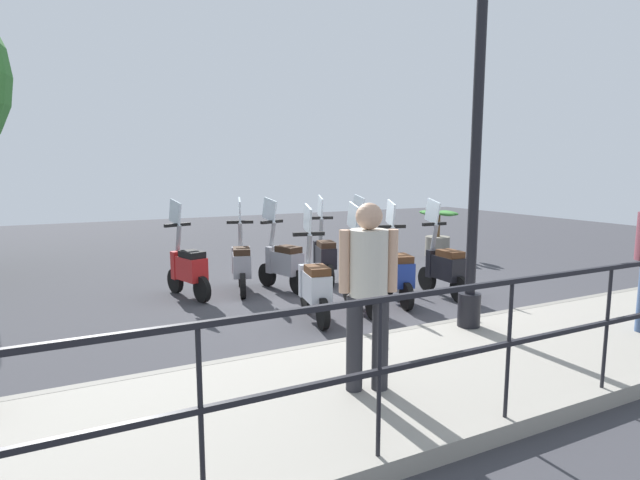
{
  "coord_description": "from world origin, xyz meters",
  "views": [
    {
      "loc": [
        -6.74,
        3.99,
        2.01
      ],
      "look_at": [
        0.2,
        0.5,
        0.9
      ],
      "focal_mm": 28.0,
      "sensor_mm": 36.0,
      "label": 1
    }
  ],
  "objects_px": {
    "lamp_post_near": "(476,159)",
    "scooter_near_1": "(397,271)",
    "scooter_near_0": "(444,266)",
    "scooter_far_4": "(188,267)",
    "scooter_near_3": "(314,285)",
    "scooter_far_3": "(241,263)",
    "scooter_far_1": "(324,256)",
    "pedestrian_distant": "(368,282)",
    "potted_palm": "(438,237)",
    "scooter_near_2": "(362,278)",
    "scooter_far_0": "(368,253)",
    "scooter_far_2": "(283,262)"
  },
  "relations": [
    {
      "from": "pedestrian_distant",
      "to": "scooter_near_3",
      "type": "relative_size",
      "value": 1.03
    },
    {
      "from": "lamp_post_near",
      "to": "scooter_far_3",
      "type": "bearing_deg",
      "value": 27.03
    },
    {
      "from": "scooter_far_0",
      "to": "scooter_near_1",
      "type": "bearing_deg",
      "value": 159.03
    },
    {
      "from": "pedestrian_distant",
      "to": "scooter_near_0",
      "type": "bearing_deg",
      "value": 151.5
    },
    {
      "from": "scooter_far_0",
      "to": "scooter_near_0",
      "type": "bearing_deg",
      "value": -170.06
    },
    {
      "from": "scooter_far_2",
      "to": "lamp_post_near",
      "type": "bearing_deg",
      "value": -179.02
    },
    {
      "from": "scooter_near_3",
      "to": "scooter_far_2",
      "type": "xyz_separation_m",
      "value": [
        1.71,
        -0.26,
        0.0
      ]
    },
    {
      "from": "potted_palm",
      "to": "scooter_near_2",
      "type": "xyz_separation_m",
      "value": [
        -3.14,
        3.98,
        0.04
      ]
    },
    {
      "from": "scooter_far_1",
      "to": "scooter_far_3",
      "type": "distance_m",
      "value": 1.54
    },
    {
      "from": "scooter_far_0",
      "to": "scooter_near_3",
      "type": "bearing_deg",
      "value": 128.62
    },
    {
      "from": "pedestrian_distant",
      "to": "scooter_near_0",
      "type": "distance_m",
      "value": 4.06
    },
    {
      "from": "scooter_far_0",
      "to": "scooter_far_2",
      "type": "distance_m",
      "value": 1.73
    },
    {
      "from": "scooter_far_3",
      "to": "scooter_far_4",
      "type": "height_order",
      "value": "same"
    },
    {
      "from": "potted_palm",
      "to": "scooter_near_3",
      "type": "relative_size",
      "value": 0.69
    },
    {
      "from": "scooter_near_2",
      "to": "scooter_far_2",
      "type": "relative_size",
      "value": 1.0
    },
    {
      "from": "scooter_near_3",
      "to": "scooter_near_0",
      "type": "bearing_deg",
      "value": -74.56
    },
    {
      "from": "pedestrian_distant",
      "to": "scooter_far_1",
      "type": "bearing_deg",
      "value": 178.28
    },
    {
      "from": "scooter_near_3",
      "to": "scooter_far_3",
      "type": "distance_m",
      "value": 1.94
    },
    {
      "from": "scooter_near_1",
      "to": "scooter_far_0",
      "type": "height_order",
      "value": "same"
    },
    {
      "from": "scooter_near_0",
      "to": "scooter_far_3",
      "type": "relative_size",
      "value": 1.0
    },
    {
      "from": "scooter_near_2",
      "to": "scooter_near_3",
      "type": "xyz_separation_m",
      "value": [
        -0.06,
        0.77,
        0.0
      ]
    },
    {
      "from": "scooter_near_3",
      "to": "scooter_far_0",
      "type": "height_order",
      "value": "same"
    },
    {
      "from": "scooter_far_4",
      "to": "scooter_far_2",
      "type": "bearing_deg",
      "value": -116.13
    },
    {
      "from": "scooter_far_4",
      "to": "scooter_near_0",
      "type": "bearing_deg",
      "value": -132.94
    },
    {
      "from": "scooter_far_2",
      "to": "scooter_far_1",
      "type": "bearing_deg",
      "value": -93.79
    },
    {
      "from": "scooter_near_0",
      "to": "scooter_far_0",
      "type": "xyz_separation_m",
      "value": [
        1.61,
        0.39,
        0.0
      ]
    },
    {
      "from": "scooter_far_3",
      "to": "scooter_far_0",
      "type": "bearing_deg",
      "value": -76.38
    },
    {
      "from": "scooter_near_0",
      "to": "scooter_far_4",
      "type": "bearing_deg",
      "value": 66.78
    },
    {
      "from": "scooter_near_2",
      "to": "scooter_far_0",
      "type": "bearing_deg",
      "value": -27.34
    },
    {
      "from": "lamp_post_near",
      "to": "scooter_far_2",
      "type": "relative_size",
      "value": 2.88
    },
    {
      "from": "scooter_near_1",
      "to": "scooter_near_2",
      "type": "distance_m",
      "value": 0.74
    },
    {
      "from": "lamp_post_near",
      "to": "potted_palm",
      "type": "distance_m",
      "value": 6.04
    },
    {
      "from": "potted_palm",
      "to": "scooter_near_0",
      "type": "distance_m",
      "value": 3.83
    },
    {
      "from": "lamp_post_near",
      "to": "scooter_near_1",
      "type": "bearing_deg",
      "value": -5.67
    },
    {
      "from": "scooter_near_0",
      "to": "scooter_far_1",
      "type": "height_order",
      "value": "same"
    },
    {
      "from": "potted_palm",
      "to": "scooter_far_4",
      "type": "distance_m",
      "value": 6.14
    },
    {
      "from": "scooter_far_4",
      "to": "lamp_post_near",
      "type": "bearing_deg",
      "value": -160.39
    },
    {
      "from": "scooter_far_1",
      "to": "scooter_near_0",
      "type": "bearing_deg",
      "value": -130.08
    },
    {
      "from": "lamp_post_near",
      "to": "scooter_far_0",
      "type": "height_order",
      "value": "lamp_post_near"
    },
    {
      "from": "scooter_near_2",
      "to": "scooter_far_0",
      "type": "distance_m",
      "value": 2.13
    },
    {
      "from": "scooter_far_2",
      "to": "scooter_near_3",
      "type": "bearing_deg",
      "value": 153.92
    },
    {
      "from": "scooter_near_3",
      "to": "scooter_far_1",
      "type": "height_order",
      "value": "same"
    },
    {
      "from": "potted_palm",
      "to": "scooter_far_4",
      "type": "bearing_deg",
      "value": 101.84
    },
    {
      "from": "potted_palm",
      "to": "scooter_near_3",
      "type": "height_order",
      "value": "scooter_near_3"
    },
    {
      "from": "scooter_near_2",
      "to": "scooter_far_4",
      "type": "distance_m",
      "value": 2.77
    },
    {
      "from": "potted_palm",
      "to": "scooter_near_2",
      "type": "bearing_deg",
      "value": 128.28
    },
    {
      "from": "scooter_far_2",
      "to": "scooter_far_3",
      "type": "height_order",
      "value": "same"
    },
    {
      "from": "scooter_near_0",
      "to": "scooter_near_1",
      "type": "xyz_separation_m",
      "value": [
        0.01,
        0.88,
        0.0
      ]
    },
    {
      "from": "scooter_near_2",
      "to": "scooter_far_1",
      "type": "xyz_separation_m",
      "value": [
        1.87,
        -0.37,
        0.0
      ]
    },
    {
      "from": "scooter_near_3",
      "to": "pedestrian_distant",
      "type": "bearing_deg",
      "value": 174.77
    }
  ]
}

